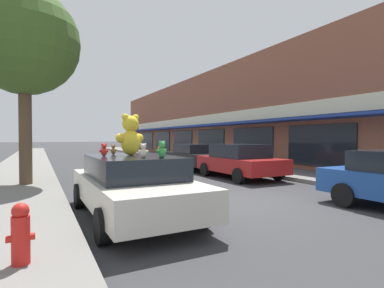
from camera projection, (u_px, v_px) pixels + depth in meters
ground_plane at (237, 201)px, 8.35m from camera, size 260.00×260.00×0.00m
sidewalk_far at (365, 184)px, 10.95m from camera, size 2.88×90.00×0.16m
storefront_row at (254, 119)px, 28.67m from camera, size 14.15×40.93×7.09m
plush_art_car at (133, 184)px, 6.71m from camera, size 2.15×4.74×1.37m
teddy_bear_giant at (130, 135)px, 6.92m from camera, size 0.72×0.48×0.96m
teddy_bear_red at (104, 150)px, 6.63m from camera, size 0.21×0.13×0.28m
teddy_bear_cream at (143, 151)px, 6.06m from camera, size 0.23×0.17×0.30m
teddy_bear_brown at (113, 149)px, 7.36m from camera, size 0.18×0.15×0.24m
teddy_bear_orange at (161, 151)px, 6.28m from camera, size 0.16×0.20×0.27m
teddy_bear_green at (162, 150)px, 6.03m from camera, size 0.26×0.19×0.35m
parked_car_far_center at (240, 160)px, 13.12m from camera, size 2.22×4.22×1.49m
parked_car_far_right at (196, 156)px, 16.78m from camera, size 2.26×4.06×1.42m
street_tree at (24, 42)px, 10.37m from camera, size 3.70×3.70×6.82m
fire_hydrant at (21, 234)px, 3.82m from camera, size 0.33×0.22×0.79m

